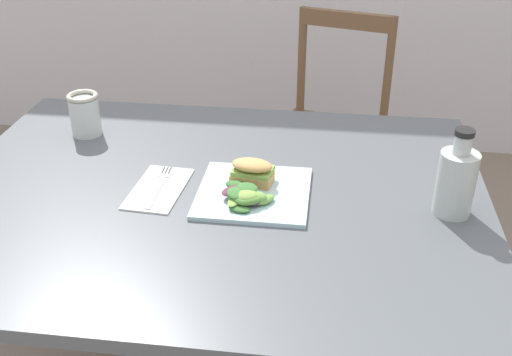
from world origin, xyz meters
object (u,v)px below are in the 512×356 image
at_px(plate_lunch, 254,193).
at_px(fork_on_napkin, 160,183).
at_px(mason_jar_iced_tea, 85,116).
at_px(dining_table, 214,235).
at_px(chair_wooden_far, 330,132).
at_px(sandwich_half_front, 252,171).
at_px(bottle_cold_brew, 455,185).

bearing_deg(plate_lunch, fork_on_napkin, 176.62).
bearing_deg(mason_jar_iced_tea, dining_table, -33.07).
xyz_separation_m(chair_wooden_far, sandwich_half_front, (-0.17, -0.95, 0.33)).
bearing_deg(dining_table, chair_wooden_far, 75.52).
height_order(chair_wooden_far, fork_on_napkin, chair_wooden_far).
bearing_deg(chair_wooden_far, dining_table, -104.48).
bearing_deg(plate_lunch, mason_jar_iced_tea, 152.02).
bearing_deg(fork_on_napkin, sandwich_half_front, 6.92).
bearing_deg(bottle_cold_brew, mason_jar_iced_tea, 163.13).
bearing_deg(sandwich_half_front, plate_lunch, -77.98).
relative_size(sandwich_half_front, mason_jar_iced_tea, 0.89).
height_order(plate_lunch, fork_on_napkin, plate_lunch).
height_order(dining_table, fork_on_napkin, fork_on_napkin).
bearing_deg(fork_on_napkin, bottle_cold_brew, -2.80).
bearing_deg(mason_jar_iced_tea, bottle_cold_brew, -16.87).
distance_m(chair_wooden_far, plate_lunch, 1.04).
distance_m(sandwich_half_front, fork_on_napkin, 0.21).
height_order(plate_lunch, mason_jar_iced_tea, mason_jar_iced_tea).
bearing_deg(bottle_cold_brew, dining_table, 177.54).
distance_m(chair_wooden_far, mason_jar_iced_tea, 1.03).
height_order(dining_table, plate_lunch, plate_lunch).
height_order(chair_wooden_far, bottle_cold_brew, bottle_cold_brew).
bearing_deg(dining_table, bottle_cold_brew, -2.46).
relative_size(dining_table, sandwich_half_front, 12.13).
distance_m(dining_table, bottle_cold_brew, 0.55).
bearing_deg(dining_table, mason_jar_iced_tea, 146.93).
height_order(chair_wooden_far, mason_jar_iced_tea, chair_wooden_far).
xyz_separation_m(chair_wooden_far, fork_on_napkin, (-0.37, -0.97, 0.30)).
bearing_deg(sandwich_half_front, mason_jar_iced_tea, 155.29).
xyz_separation_m(dining_table, chair_wooden_far, (0.25, 0.98, -0.17)).
distance_m(dining_table, sandwich_half_front, 0.18).
height_order(dining_table, bottle_cold_brew, bottle_cold_brew).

